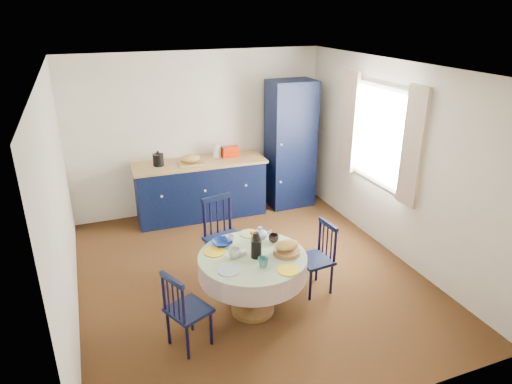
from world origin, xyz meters
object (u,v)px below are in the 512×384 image
kitchen_counter (201,188)px  dining_table (253,265)px  pantry_cabinet (290,145)px  mug_d (230,239)px  chair_far (224,236)px  mug_c (274,238)px  chair_left (185,310)px  cobalt_bowl (222,243)px  mug_a (235,253)px  chair_right (317,257)px  mug_b (263,262)px

kitchen_counter → dining_table: bearing=-91.0°
pantry_cabinet → mug_d: (-1.74, -2.19, -0.29)m
pantry_cabinet → chair_far: pantry_cabinet is taller
mug_c → mug_d: 0.48m
pantry_cabinet → chair_left: size_ratio=2.44×
cobalt_bowl → mug_c: bearing=-13.6°
mug_a → cobalt_bowl: 0.30m
kitchen_counter → pantry_cabinet: pantry_cabinet is taller
chair_right → mug_d: bearing=-108.9°
dining_table → pantry_cabinet: bearing=57.7°
chair_right → cobalt_bowl: 1.12m
mug_b → mug_c: (0.30, 0.44, -0.01)m
kitchen_counter → dining_table: size_ratio=1.77×
mug_a → mug_d: size_ratio=1.32×
chair_left → mug_d: (0.66, 0.64, 0.31)m
dining_table → chair_left: (-0.81, -0.29, -0.15)m
mug_d → cobalt_bowl: bearing=-170.7°
mug_d → cobalt_bowl: mug_d is taller
mug_b → mug_c: size_ratio=0.97×
dining_table → mug_b: (0.01, -0.24, 0.17)m
chair_right → pantry_cabinet: bearing=156.8°
pantry_cabinet → dining_table: size_ratio=1.79×
chair_far → mug_c: size_ratio=8.80×
kitchen_counter → chair_left: bearing=-106.2°
dining_table → mug_a: bearing=169.6°
chair_left → mug_c: chair_left is taller
mug_a → mug_c: bearing=17.6°
chair_left → mug_c: bearing=-90.5°
cobalt_bowl → mug_d: bearing=9.3°
kitchen_counter → mug_d: (-0.24, -2.24, 0.27)m
mug_c → mug_b: bearing=-124.4°
mug_a → mug_b: mug_b is taller
mug_b → mug_d: size_ratio=1.16×
cobalt_bowl → kitchen_counter: bearing=81.5°
pantry_cabinet → chair_far: (-1.66, -1.68, -0.52)m
dining_table → kitchen_counter: bearing=87.8°
dining_table → mug_c: dining_table is taller
chair_right → mug_a: size_ratio=6.79×
pantry_cabinet → cobalt_bowl: pantry_cabinet is taller
kitchen_counter → cobalt_bowl: 2.29m
kitchen_counter → mug_d: kitchen_counter is taller
mug_c → cobalt_bowl: mug_c is taller
pantry_cabinet → mug_b: (-1.59, -2.77, -0.29)m
chair_right → mug_c: chair_right is taller
dining_table → mug_c: (0.31, 0.20, 0.16)m
pantry_cabinet → mug_b: size_ratio=18.69×
chair_right → kitchen_counter: bearing=-169.0°
chair_left → mug_a: size_ratio=6.75×
pantry_cabinet → dining_table: bearing=-122.7°
mug_b → pantry_cabinet: bearing=60.2°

